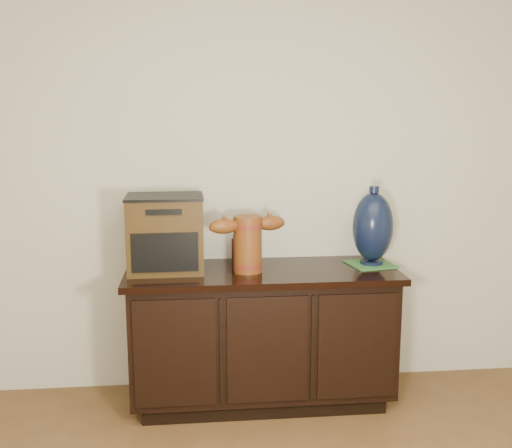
{
  "coord_description": "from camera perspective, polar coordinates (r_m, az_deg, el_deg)",
  "views": [
    {
      "loc": [
        -0.35,
        -0.88,
        1.58
      ],
      "look_at": [
        -0.04,
        2.18,
        1.01
      ],
      "focal_mm": 42.0,
      "sensor_mm": 36.0,
      "label": 1
    }
  ],
  "objects": [
    {
      "name": "room",
      "position": [
        0.99,
        15.31,
        -6.41
      ],
      "size": [
        5.0,
        5.0,
        5.0
      ],
      "color": "brown",
      "rests_on": "ground"
    },
    {
      "name": "green_mat",
      "position": [
        3.39,
        10.87,
        -3.78
      ],
      "size": [
        0.27,
        0.27,
        0.01
      ],
      "primitive_type": "cube",
      "rotation": [
        0.0,
        0.0,
        0.18
      ],
      "color": "#357032",
      "rests_on": "sideboard"
    },
    {
      "name": "tv_radio",
      "position": [
        3.21,
        -8.61,
        -0.88
      ],
      "size": [
        0.41,
        0.33,
        0.41
      ],
      "rotation": [
        0.0,
        0.0,
        0.02
      ],
      "color": "#3C280F",
      "rests_on": "sideboard"
    },
    {
      "name": "spray_can",
      "position": [
        3.39,
        -1.88,
        -2.3
      ],
      "size": [
        0.05,
        0.05,
        0.16
      ],
      "color": "maroon",
      "rests_on": "sideboard"
    },
    {
      "name": "lamp_base",
      "position": [
        3.35,
        11.06,
        -0.3
      ],
      "size": [
        0.26,
        0.26,
        0.43
      ],
      "rotation": [
        0.0,
        0.0,
        0.18
      ],
      "color": "black",
      "rests_on": "green_mat"
    },
    {
      "name": "terracotta_vessel",
      "position": [
        3.15,
        -0.8,
        -1.59
      ],
      "size": [
        0.42,
        0.19,
        0.3
      ],
      "rotation": [
        0.0,
        0.0,
        0.26
      ],
      "color": "brown",
      "rests_on": "sideboard"
    },
    {
      "name": "sideboard",
      "position": [
        3.34,
        0.56,
        -10.49
      ],
      "size": [
        1.46,
        0.56,
        0.75
      ],
      "color": "black",
      "rests_on": "ground"
    }
  ]
}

